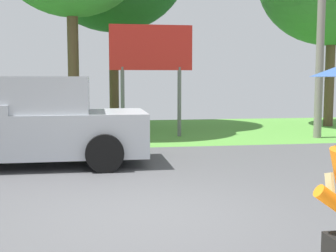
% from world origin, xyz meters
% --- Properties ---
extents(ground_plane, '(40.00, 22.00, 0.20)m').
position_xyz_m(ground_plane, '(0.00, 2.95, -0.05)').
color(ground_plane, '#4C4C4F').
extents(pickup_truck, '(5.20, 2.28, 1.88)m').
position_xyz_m(pickup_truck, '(-2.18, 3.94, 0.87)').
color(pickup_truck, '#ADB2BA').
rests_on(pickup_truck, ground_plane).
extents(utility_pole, '(1.80, 0.24, 6.90)m').
position_xyz_m(utility_pole, '(6.15, 7.21, 3.62)').
color(utility_pole, gray).
rests_on(utility_pole, ground_plane).
extents(roadside_billboard, '(2.60, 0.12, 3.50)m').
position_xyz_m(roadside_billboard, '(1.06, 8.25, 2.55)').
color(roadside_billboard, slate).
rests_on(roadside_billboard, ground_plane).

